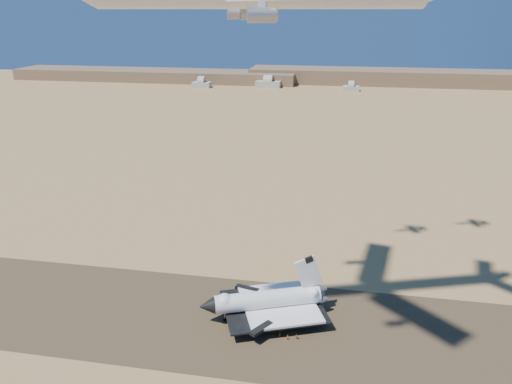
% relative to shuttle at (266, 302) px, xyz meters
% --- Properties ---
extents(ground, '(1200.00, 1200.00, 0.00)m').
position_rel_shuttle_xyz_m(ground, '(-15.90, -4.75, -5.29)').
color(ground, '#A67C49').
rests_on(ground, ground).
extents(runway, '(600.00, 50.00, 0.06)m').
position_rel_shuttle_xyz_m(runway, '(-15.90, -4.75, -5.26)').
color(runway, '#4D3926').
rests_on(runway, ground).
extents(ridgeline, '(960.00, 90.00, 18.00)m').
position_rel_shuttle_xyz_m(ridgeline, '(49.41, 522.55, 2.34)').
color(ridgeline, brown).
rests_on(ridgeline, ground).
extents(hangars, '(200.50, 29.50, 30.00)m').
position_rel_shuttle_xyz_m(hangars, '(-79.90, 473.68, -0.46)').
color(hangars, '#B1AE9D').
rests_on(hangars, ground).
extents(shuttle, '(40.45, 33.62, 19.67)m').
position_rel_shuttle_xyz_m(shuttle, '(0.00, 0.00, 0.00)').
color(shuttle, white).
rests_on(shuttle, runway).
extents(crew_a, '(0.45, 0.62, 1.58)m').
position_rel_shuttle_xyz_m(crew_a, '(7.94, -10.51, -4.44)').
color(crew_a, '#C6590B').
rests_on(crew_a, runway).
extents(crew_b, '(0.50, 0.84, 1.70)m').
position_rel_shuttle_xyz_m(crew_b, '(5.65, -9.52, -4.38)').
color(crew_b, '#C6590B').
rests_on(crew_b, runway).
extents(crew_c, '(1.02, 1.12, 1.73)m').
position_rel_shuttle_xyz_m(crew_c, '(10.50, -9.85, -4.36)').
color(crew_c, '#C6590B').
rests_on(crew_c, runway).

